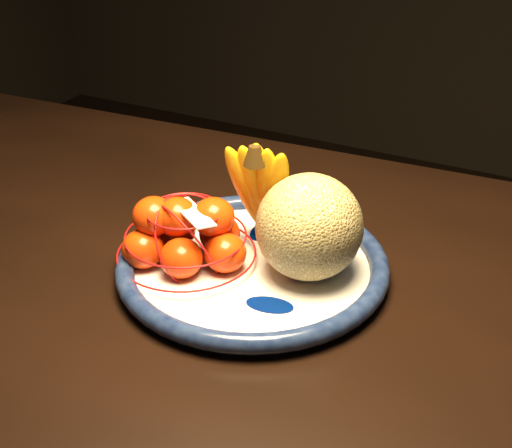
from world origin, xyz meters
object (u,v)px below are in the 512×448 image
at_px(dining_table, 158,322).
at_px(fruit_bowl, 252,265).
at_px(banana_bunch, 261,186).
at_px(cantaloupe, 309,227).
at_px(mandarin_bag, 186,235).

relative_size(dining_table, fruit_bowl, 4.55).
bearing_deg(fruit_bowl, banana_bunch, 105.83).
bearing_deg(cantaloupe, fruit_bowl, -165.88).
xyz_separation_m(fruit_bowl, cantaloupe, (0.07, 0.02, 0.07)).
height_order(dining_table, banana_bunch, banana_bunch).
xyz_separation_m(fruit_bowl, mandarin_bag, (-0.08, -0.03, 0.04)).
distance_m(dining_table, banana_bunch, 0.23).
height_order(fruit_bowl, mandarin_bag, mandarin_bag).
xyz_separation_m(fruit_bowl, banana_bunch, (-0.02, 0.06, 0.08)).
height_order(dining_table, mandarin_bag, mandarin_bag).
bearing_deg(dining_table, mandarin_bag, 31.96).
height_order(cantaloupe, mandarin_bag, cantaloupe).
xyz_separation_m(banana_bunch, mandarin_bag, (-0.06, -0.09, -0.05)).
bearing_deg(banana_bunch, dining_table, -142.97).
bearing_deg(cantaloupe, banana_bunch, 154.83).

